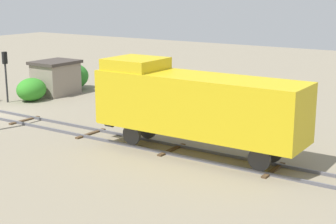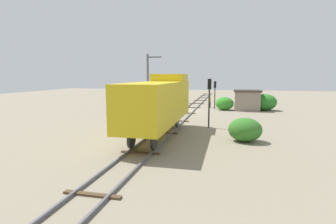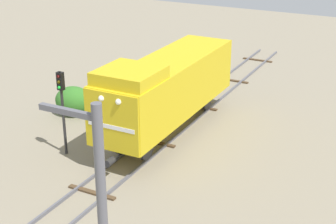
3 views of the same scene
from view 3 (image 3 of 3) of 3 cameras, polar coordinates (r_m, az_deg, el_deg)
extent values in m
cube|color=#4C3823|center=(23.14, -8.44, -8.79)|extent=(2.40, 0.24, 0.09)
cube|color=#4C3823|center=(27.37, -1.49, -3.36)|extent=(2.40, 0.24, 0.09)
cube|color=#4C3823|center=(32.08, 3.45, 0.59)|extent=(2.40, 0.24, 0.09)
cube|color=#4C3823|center=(37.07, 7.11, 3.50)|extent=(2.40, 0.24, 0.09)
cube|color=#4C3823|center=(42.25, 9.89, 5.70)|extent=(2.40, 0.24, 0.09)
cube|color=gold|center=(27.65, 0.05, 2.90)|extent=(2.90, 11.00, 2.90)
cube|color=gold|center=(23.88, -4.28, 4.08)|extent=(2.75, 2.80, 0.60)
cube|color=gold|center=(23.20, -6.28, -1.17)|extent=(2.84, 0.10, 2.84)
cube|color=white|center=(23.25, -6.31, -1.66)|extent=(2.46, 0.06, 0.20)
sphere|color=white|center=(22.99, -7.40, 1.51)|extent=(0.28, 0.28, 0.28)
sphere|color=white|center=(22.52, -5.51, 1.14)|extent=(0.28, 0.28, 0.28)
cylinder|color=#262628|center=(23.78, -6.49, -5.52)|extent=(0.36, 0.50, 0.36)
cylinder|color=#262628|center=(25.80, -5.17, -3.50)|extent=(0.18, 1.10, 1.10)
cylinder|color=#262628|center=(25.12, -2.39, -4.17)|extent=(0.18, 1.10, 1.10)
cylinder|color=#262628|center=(31.75, 1.98, 1.67)|extent=(0.18, 1.10, 1.10)
cylinder|color=#262628|center=(31.20, 4.36, 1.23)|extent=(0.18, 1.10, 1.10)
cylinder|color=#262628|center=(25.91, -11.53, -0.22)|extent=(0.14, 0.14, 4.34)
cube|color=black|center=(25.31, -11.83, 3.38)|extent=(0.32, 0.24, 0.90)
sphere|color=#390606|center=(25.12, -12.08, 3.87)|extent=(0.16, 0.16, 0.16)
sphere|color=#3C3306|center=(25.21, -12.03, 3.26)|extent=(0.16, 0.16, 0.16)
sphere|color=green|center=(25.30, -11.97, 2.66)|extent=(0.16, 0.16, 0.16)
cube|color=#595960|center=(13.44, -11.02, 0.02)|extent=(1.80, 0.16, 0.16)
ellipsoid|color=#337126|center=(31.30, -10.41, 1.26)|extent=(2.33, 1.91, 1.70)
camera|label=1|loc=(37.30, 43.46, 10.81)|focal=55.00mm
camera|label=2|loc=(45.64, 5.33, 13.08)|focal=28.00mm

